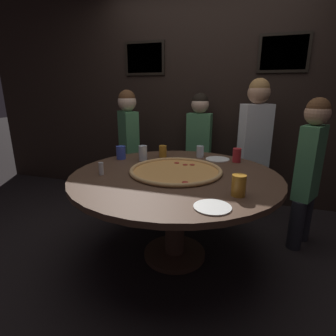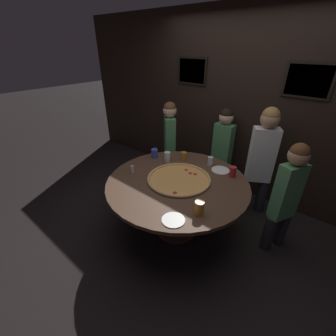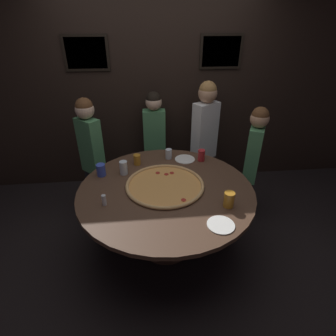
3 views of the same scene
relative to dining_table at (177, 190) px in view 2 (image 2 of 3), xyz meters
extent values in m
plane|color=black|center=(0.00, 0.00, -0.61)|extent=(24.00, 24.00, 0.00)
cube|color=black|center=(0.00, 1.41, 0.69)|extent=(6.40, 0.06, 2.60)
cube|color=black|center=(-0.80, 1.37, 1.14)|extent=(0.52, 0.02, 0.40)
cube|color=slate|center=(-0.80, 1.36, 1.14)|extent=(0.46, 0.01, 0.34)
cube|color=black|center=(0.80, 1.37, 1.14)|extent=(0.52, 0.02, 0.40)
cube|color=slate|center=(0.80, 1.36, 1.14)|extent=(0.46, 0.01, 0.34)
cylinder|color=#4C3323|center=(0.00, 0.00, 0.11)|extent=(1.62, 1.62, 0.04)
cylinder|color=#4C3323|center=(0.00, 0.00, -0.26)|extent=(0.16, 0.16, 0.70)
cylinder|color=#4C3323|center=(0.00, 0.00, -0.59)|extent=(0.52, 0.52, 0.04)
cylinder|color=#E0994C|center=(-0.01, 0.03, 0.13)|extent=(0.70, 0.70, 0.01)
torus|color=tan|center=(-0.01, 0.03, 0.14)|extent=(0.74, 0.74, 0.03)
cylinder|color=#A8281E|center=(0.03, 0.22, 0.14)|extent=(0.04, 0.04, 0.00)
cylinder|color=#A8281E|center=(0.08, 0.24, 0.14)|extent=(0.04, 0.04, 0.00)
cylinder|color=#A8281E|center=(-0.06, 0.25, 0.14)|extent=(0.04, 0.04, 0.00)
cylinder|color=#A8281E|center=(0.13, -0.22, 0.14)|extent=(0.04, 0.04, 0.00)
cylinder|color=#384CB7|center=(-0.62, 0.28, 0.19)|extent=(0.09, 0.09, 0.12)
cylinder|color=#BC7A23|center=(-0.26, 0.48, 0.18)|extent=(0.07, 0.07, 0.11)
cylinder|color=#BC7A23|center=(0.50, -0.32, 0.19)|extent=(0.09, 0.09, 0.13)
cylinder|color=silver|center=(-0.40, 0.29, 0.20)|extent=(0.08, 0.08, 0.14)
cylinder|color=#B22328|center=(0.44, 0.50, 0.19)|extent=(0.07, 0.07, 0.13)
cylinder|color=silver|center=(0.08, 0.58, 0.18)|extent=(0.07, 0.07, 0.11)
cylinder|color=white|center=(0.26, 0.54, 0.13)|extent=(0.22, 0.22, 0.01)
cylinder|color=white|center=(0.37, -0.54, 0.13)|extent=(0.21, 0.21, 0.01)
cylinder|color=silver|center=(-0.54, -0.20, 0.17)|extent=(0.04, 0.04, 0.08)
cylinder|color=#B7B7BC|center=(-0.54, -0.20, 0.22)|extent=(0.04, 0.04, 0.01)
cylinder|color=#232328|center=(0.68, 1.06, -0.36)|extent=(0.19, 0.19, 0.51)
cylinder|color=#232328|center=(0.48, 0.95, -0.36)|extent=(0.19, 0.19, 0.51)
cube|color=white|center=(0.58, 1.01, 0.26)|extent=(0.35, 0.30, 0.72)
sphere|color=tan|center=(0.58, 1.01, 0.73)|extent=(0.22, 0.22, 0.22)
sphere|color=#9E703D|center=(0.58, 1.01, 0.77)|extent=(0.20, 0.20, 0.20)
cylinder|color=#232328|center=(0.06, 1.16, -0.38)|extent=(0.13, 0.13, 0.46)
cylinder|color=#232328|center=(-0.15, 1.17, -0.38)|extent=(0.13, 0.13, 0.46)
cube|color=#4C8C59|center=(-0.04, 1.16, 0.17)|extent=(0.28, 0.16, 0.65)
sphere|color=beige|center=(-0.04, 1.16, 0.60)|extent=(0.20, 0.20, 0.20)
sphere|color=black|center=(-0.04, 1.16, 0.63)|extent=(0.18, 0.18, 0.18)
cylinder|color=#232328|center=(-0.73, 0.77, -0.38)|extent=(0.18, 0.18, 0.48)
cylinder|color=#232328|center=(-0.88, 0.91, -0.38)|extent=(0.18, 0.18, 0.48)
cube|color=#4C8C59|center=(-0.80, 0.84, 0.19)|extent=(0.31, 0.31, 0.67)
sphere|color=beige|center=(-0.80, 0.84, 0.63)|extent=(0.21, 0.21, 0.21)
sphere|color=brown|center=(-0.80, 0.84, 0.67)|extent=(0.19, 0.19, 0.19)
cylinder|color=#232328|center=(1.08, 0.62, -0.39)|extent=(0.16, 0.16, 0.45)
cylinder|color=#232328|center=(0.99, 0.43, -0.39)|extent=(0.16, 0.16, 0.45)
cube|color=#4C8C59|center=(1.04, 0.53, 0.16)|extent=(0.25, 0.31, 0.64)
sphere|color=tan|center=(1.04, 0.53, 0.58)|extent=(0.20, 0.20, 0.20)
sphere|color=brown|center=(1.04, 0.53, 0.61)|extent=(0.18, 0.18, 0.18)
camera|label=1|loc=(0.54, -1.88, 0.75)|focal=28.00mm
camera|label=2|loc=(1.31, -1.74, 1.51)|focal=24.00mm
camera|label=3|loc=(-0.17, -2.00, 1.50)|focal=28.00mm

